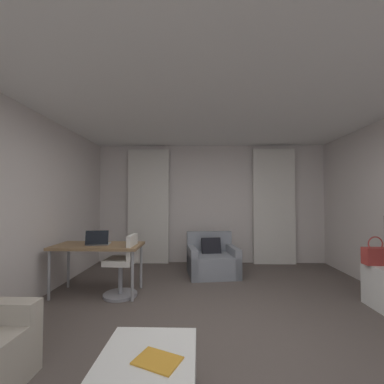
{
  "coord_description": "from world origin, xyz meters",
  "views": [
    {
      "loc": [
        -0.25,
        -2.69,
        1.39
      ],
      "look_at": [
        -0.37,
        1.31,
        1.51
      ],
      "focal_mm": 23.8,
      "sensor_mm": 36.0,
      "label": 1
    }
  ],
  "objects_px": {
    "armchair": "(212,261)",
    "magazine_open": "(158,360)",
    "desk": "(98,249)",
    "handbag_primary": "(376,255)",
    "laptop": "(98,242)",
    "desk_chair": "(123,269)",
    "coffee_table": "(149,378)"
  },
  "relations": [
    {
      "from": "laptop",
      "to": "magazine_open",
      "type": "height_order",
      "value": "laptop"
    },
    {
      "from": "desk_chair",
      "to": "handbag_primary",
      "type": "distance_m",
      "value": 3.42
    },
    {
      "from": "desk",
      "to": "handbag_primary",
      "type": "bearing_deg",
      "value": -5.2
    },
    {
      "from": "laptop",
      "to": "handbag_primary",
      "type": "relative_size",
      "value": 0.96
    },
    {
      "from": "magazine_open",
      "to": "laptop",
      "type": "bearing_deg",
      "value": 120.44
    },
    {
      "from": "desk",
      "to": "magazine_open",
      "type": "distance_m",
      "value": 2.47
    },
    {
      "from": "armchair",
      "to": "desk",
      "type": "height_order",
      "value": "armchair"
    },
    {
      "from": "armchair",
      "to": "desk",
      "type": "distance_m",
      "value": 2.05
    },
    {
      "from": "desk",
      "to": "handbag_primary",
      "type": "relative_size",
      "value": 3.43
    },
    {
      "from": "desk_chair",
      "to": "handbag_primary",
      "type": "relative_size",
      "value": 2.39
    },
    {
      "from": "armchair",
      "to": "desk_chair",
      "type": "bearing_deg",
      "value": -140.43
    },
    {
      "from": "desk_chair",
      "to": "laptop",
      "type": "relative_size",
      "value": 2.48
    },
    {
      "from": "magazine_open",
      "to": "desk_chair",
      "type": "bearing_deg",
      "value": 112.3
    },
    {
      "from": "desk",
      "to": "coffee_table",
      "type": "relative_size",
      "value": 1.98
    },
    {
      "from": "laptop",
      "to": "magazine_open",
      "type": "relative_size",
      "value": 1.05
    },
    {
      "from": "desk",
      "to": "magazine_open",
      "type": "bearing_deg",
      "value": -59.74
    },
    {
      "from": "armchair",
      "to": "magazine_open",
      "type": "relative_size",
      "value": 2.93
    },
    {
      "from": "desk",
      "to": "desk_chair",
      "type": "distance_m",
      "value": 0.49
    },
    {
      "from": "desk_chair",
      "to": "magazine_open",
      "type": "relative_size",
      "value": 2.62
    },
    {
      "from": "armchair",
      "to": "magazine_open",
      "type": "height_order",
      "value": "armchair"
    },
    {
      "from": "laptop",
      "to": "armchair",
      "type": "bearing_deg",
      "value": 31.22
    },
    {
      "from": "desk_chair",
      "to": "laptop",
      "type": "bearing_deg",
      "value": 171.95
    },
    {
      "from": "armchair",
      "to": "laptop",
      "type": "relative_size",
      "value": 2.78
    },
    {
      "from": "armchair",
      "to": "desk",
      "type": "xyz_separation_m",
      "value": [
        -1.74,
        -1.02,
        0.4
      ]
    },
    {
      "from": "laptop",
      "to": "coffee_table",
      "type": "distance_m",
      "value": 2.36
    },
    {
      "from": "handbag_primary",
      "to": "magazine_open",
      "type": "bearing_deg",
      "value": -145.41
    },
    {
      "from": "desk",
      "to": "handbag_primary",
      "type": "xyz_separation_m",
      "value": [
        3.8,
        -0.35,
        0.0
      ]
    },
    {
      "from": "magazine_open",
      "to": "coffee_table",
      "type": "bearing_deg",
      "value": 125.82
    },
    {
      "from": "desk",
      "to": "magazine_open",
      "type": "relative_size",
      "value": 3.76
    },
    {
      "from": "armchair",
      "to": "laptop",
      "type": "distance_m",
      "value": 2.09
    },
    {
      "from": "laptop",
      "to": "handbag_primary",
      "type": "distance_m",
      "value": 3.81
    },
    {
      "from": "desk_chair",
      "to": "handbag_primary",
      "type": "height_order",
      "value": "handbag_primary"
    }
  ]
}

